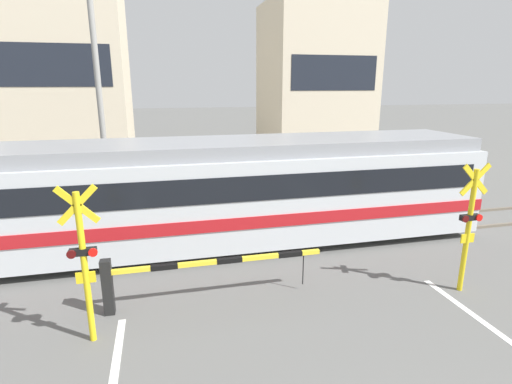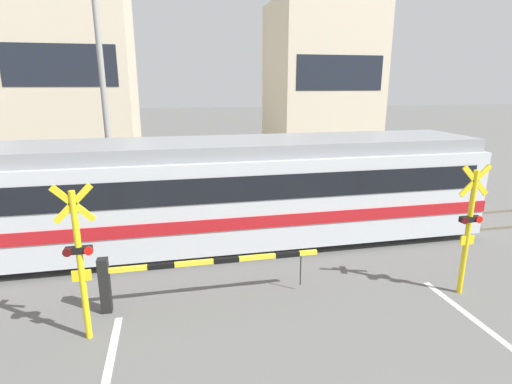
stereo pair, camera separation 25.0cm
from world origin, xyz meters
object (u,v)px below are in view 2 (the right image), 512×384
at_px(commuter_train, 95,196).
at_px(crossing_signal_left, 80,257).
at_px(pedestrian, 193,165).
at_px(crossing_barrier_near, 168,272).
at_px(crossing_signal_right, 469,225).
at_px(crossing_barrier_far, 297,185).

xyz_separation_m(commuter_train, crossing_signal_left, (0.39, -3.96, -0.01)).
distance_m(commuter_train, pedestrian, 7.73).
distance_m(crossing_barrier_near, crossing_signal_left, 1.86).
bearing_deg(crossing_signal_left, crossing_signal_right, 0.00).
height_order(commuter_train, pedestrian, commuter_train).
relative_size(crossing_barrier_far, crossing_signal_left, 1.58).
xyz_separation_m(crossing_signal_left, crossing_signal_right, (7.68, 0.00, 0.00)).
relative_size(commuter_train, crossing_barrier_far, 4.74).
bearing_deg(commuter_train, crossing_barrier_far, 26.38).
bearing_deg(commuter_train, crossing_signal_left, -84.34).
relative_size(commuter_train, crossing_barrier_near, 4.74).
xyz_separation_m(crossing_barrier_near, crossing_barrier_far, (4.81, 6.42, 0.00)).
xyz_separation_m(crossing_barrier_near, crossing_signal_left, (-1.44, -0.84, 0.84)).
xyz_separation_m(commuter_train, pedestrian, (2.95, 7.12, -0.67)).
bearing_deg(crossing_signal_right, pedestrian, 114.82).
relative_size(crossing_barrier_near, crossing_barrier_far, 1.00).
bearing_deg(crossing_signal_left, commuter_train, 95.66).
distance_m(crossing_barrier_near, crossing_barrier_far, 8.02).
distance_m(commuter_train, crossing_signal_right, 8.99).
xyz_separation_m(crossing_signal_right, pedestrian, (-5.12, 11.08, -0.66)).
distance_m(crossing_barrier_far, crossing_signal_right, 7.44).
xyz_separation_m(commuter_train, crossing_barrier_far, (6.64, 3.29, -0.85)).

